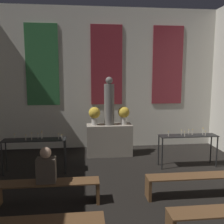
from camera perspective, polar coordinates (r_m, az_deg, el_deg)
wall_back at (r=8.50m, az=-1.28°, el=7.66°), size 7.71×0.16×4.67m
altar at (r=7.82m, az=-0.64°, el=-6.35°), size 1.39×0.59×0.96m
statue at (r=7.60m, az=-0.65°, el=2.15°), size 0.31×0.31×1.46m
flower_vase_left at (r=7.62m, az=-4.03°, el=-0.47°), size 0.35×0.35×0.55m
flower_vase_right at (r=7.71m, az=2.70°, el=-0.36°), size 0.35×0.35×0.55m
candle_rack_left at (r=6.66m, az=-17.27°, el=-6.99°), size 1.58×0.38×1.07m
candle_rack_right at (r=7.10m, az=16.98°, el=-6.04°), size 1.58×0.38×1.06m
pew_back_left at (r=5.17m, az=-14.28°, el=-16.46°), size 1.95×0.36×0.45m
pew_back_right at (r=5.57m, az=18.10°, el=-14.76°), size 1.95×0.36×0.45m
person_seated at (r=5.01m, az=-14.82°, el=-12.02°), size 0.36×0.24×0.69m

